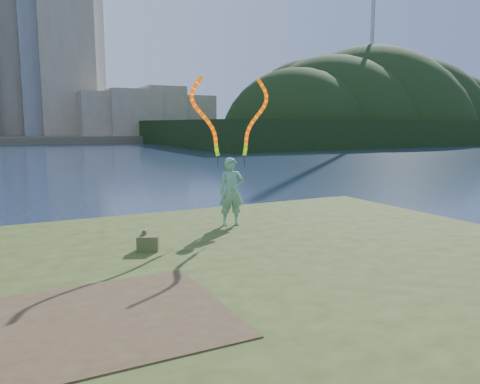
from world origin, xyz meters
TOP-DOWN VIEW (x-y plane):
  - ground at (0.00, 0.00)m, footprint 320.00×320.00m
  - grassy_knoll at (0.00, -2.30)m, footprint 20.00×18.00m
  - dirt_patch at (-2.20, -3.20)m, footprint 3.20×3.00m
  - far_shore at (0.00, 95.00)m, footprint 320.00×40.00m
  - wooded_hill at (59.57, 59.96)m, footprint 78.00×50.00m
  - woman_with_ribbons at (1.94, 1.41)m, footprint 2.06×0.65m
  - canvas_bag at (-0.74, -0.05)m, footprint 0.53×0.60m

SIDE VIEW (x-z plane):
  - ground at x=0.00m, z-range 0.00..0.00m
  - wooded_hill at x=59.57m, z-range -31.34..31.66m
  - grassy_knoll at x=0.00m, z-range -0.06..0.74m
  - far_shore at x=0.00m, z-range 0.00..1.20m
  - dirt_patch at x=-2.20m, z-range 0.80..0.82m
  - canvas_bag at x=-0.74m, z-range 0.76..1.19m
  - woman_with_ribbons at x=1.94m, z-range 0.12..4.27m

